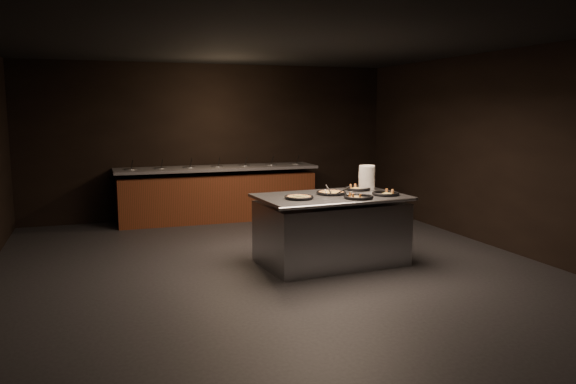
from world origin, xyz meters
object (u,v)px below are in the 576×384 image
Objects in this scene: plate_stack at (367,178)px; pan_veggie_whole at (299,197)px; serving_counter at (331,231)px; pan_cheese_whole at (331,193)px.

pan_veggie_whole is (-1.21, -0.49, -0.15)m from plate_stack.
serving_counter is at bearing 14.20° from pan_veggie_whole.
pan_veggie_whole is 0.93× the size of pan_cheese_whole.
serving_counter is 1.02m from plate_stack.
pan_cheese_whole is at bearing 22.90° from pan_veggie_whole.
pan_veggie_whole is at bearing -158.12° from plate_stack.
serving_counter is 5.32× the size of pan_veggie_whole.
serving_counter is 5.95× the size of plate_stack.
pan_veggie_whole is at bearing -157.10° from pan_cheese_whole.
pan_cheese_whole is (-0.66, -0.25, -0.15)m from plate_stack.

